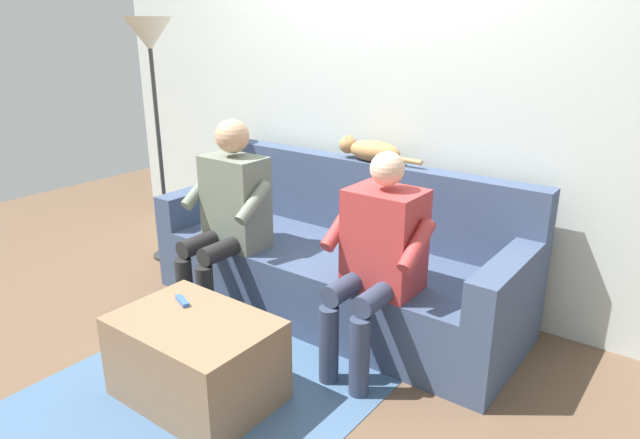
# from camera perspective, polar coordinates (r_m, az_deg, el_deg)

# --- Properties ---
(ground_plane) EXTENTS (8.00, 8.00, 0.00)m
(ground_plane) POSITION_cam_1_polar(r_m,az_deg,el_deg) (3.16, -6.02, -13.53)
(ground_plane) COLOR brown
(back_wall) EXTENTS (4.88, 0.06, 2.48)m
(back_wall) POSITION_cam_1_polar(r_m,az_deg,el_deg) (3.67, 6.48, 11.80)
(back_wall) COLOR silver
(back_wall) RESTS_ON ground
(couch) EXTENTS (2.31, 0.83, 0.89)m
(couch) POSITION_cam_1_polar(r_m,az_deg,el_deg) (3.52, 1.81, -4.51)
(couch) COLOR #3D4C6B
(couch) RESTS_ON ground
(coffee_table) EXTENTS (0.74, 0.52, 0.42)m
(coffee_table) POSITION_cam_1_polar(r_m,az_deg,el_deg) (2.80, -12.38, -13.57)
(coffee_table) COLOR #8C6B4C
(coffee_table) RESTS_ON ground
(person_left_seated) EXTENTS (0.52, 0.54, 1.13)m
(person_left_seated) POSITION_cam_1_polar(r_m,az_deg,el_deg) (2.83, 5.89, -3.25)
(person_left_seated) COLOR #B23838
(person_left_seated) RESTS_ON ground
(person_right_seated) EXTENTS (0.53, 0.53, 1.18)m
(person_right_seated) POSITION_cam_1_polar(r_m,az_deg,el_deg) (3.42, -9.20, 1.05)
(person_right_seated) COLOR slate
(person_right_seated) RESTS_ON ground
(cat_on_backrest) EXTENTS (0.58, 0.15, 0.14)m
(cat_on_backrest) POSITION_cam_1_polar(r_m,az_deg,el_deg) (3.54, 5.09, 6.99)
(cat_on_backrest) COLOR #B7844C
(cat_on_backrest) RESTS_ON couch
(remote_blue) EXTENTS (0.13, 0.08, 0.02)m
(remote_blue) POSITION_cam_1_polar(r_m,az_deg,el_deg) (2.86, -13.73, -7.97)
(remote_blue) COLOR #3860B7
(remote_blue) RESTS_ON coffee_table
(floor_rug) EXTENTS (1.46, 1.83, 0.01)m
(floor_rug) POSITION_cam_1_polar(r_m,az_deg,el_deg) (2.98, -10.17, -15.89)
(floor_rug) COLOR #426084
(floor_rug) RESTS_ON ground
(floor_lamp) EXTENTS (0.32, 0.32, 1.75)m
(floor_lamp) POSITION_cam_1_polar(r_m,az_deg,el_deg) (4.22, -16.73, 15.88)
(floor_lamp) COLOR #2D2D2D
(floor_lamp) RESTS_ON ground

